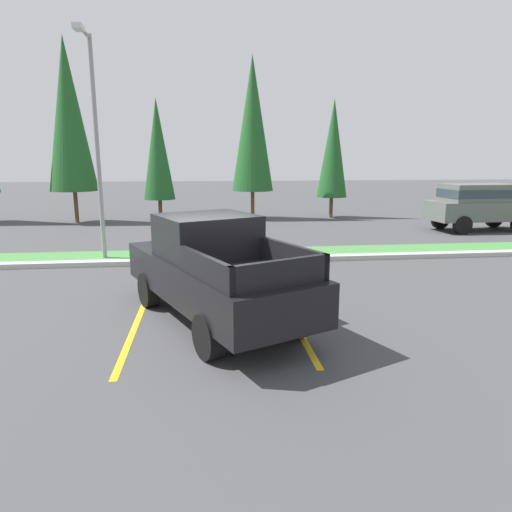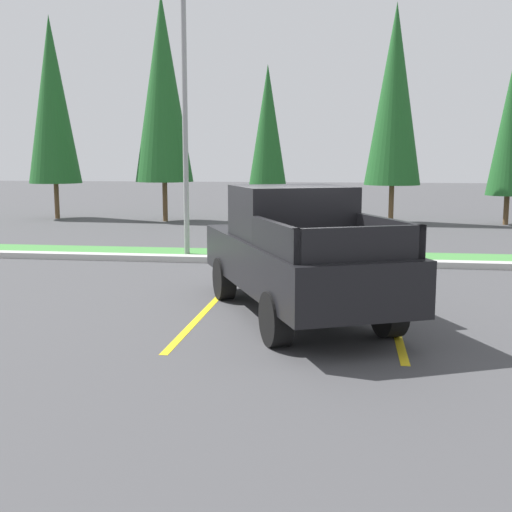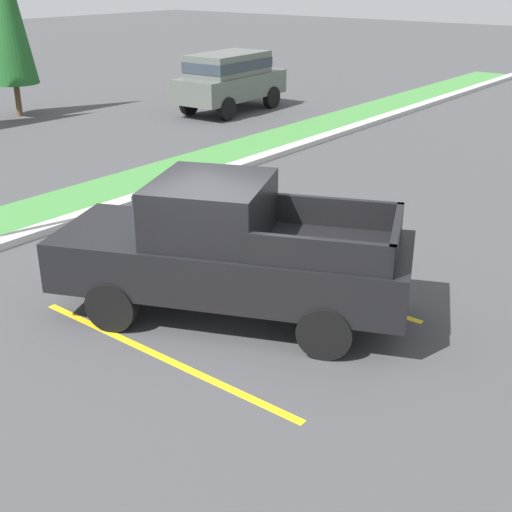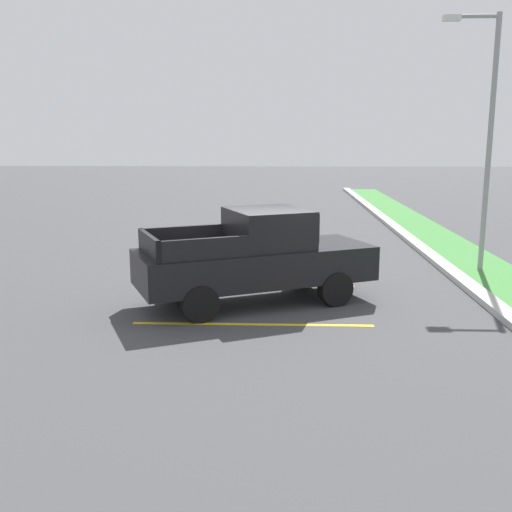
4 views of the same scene
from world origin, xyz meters
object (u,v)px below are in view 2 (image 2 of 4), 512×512
(cypress_tree_center, at_px, (268,130))
(cypress_tree_rightmost, at_px, (511,127))
(street_light, at_px, (183,103))
(cypress_tree_leftmost, at_px, (52,100))
(cypress_tree_left_inner, at_px, (163,89))
(cypress_tree_right_inner, at_px, (395,95))
(pickup_truck_main, at_px, (296,252))

(cypress_tree_center, relative_size, cypress_tree_rightmost, 0.98)
(street_light, xyz_separation_m, cypress_tree_center, (0.93, 9.68, -0.27))
(street_light, relative_size, cypress_tree_center, 1.09)
(cypress_tree_leftmost, distance_m, cypress_tree_left_inner, 4.97)
(cypress_tree_leftmost, distance_m, cypress_tree_right_inner, 14.04)
(pickup_truck_main, height_order, cypress_tree_left_inner, cypress_tree_left_inner)
(cypress_tree_leftmost, bearing_deg, cypress_tree_right_inner, 0.00)
(cypress_tree_leftmost, relative_size, cypress_tree_right_inner, 1.00)
(pickup_truck_main, height_order, cypress_tree_rightmost, cypress_tree_rightmost)
(pickup_truck_main, relative_size, cypress_tree_left_inner, 0.62)
(street_light, relative_size, cypress_tree_left_inner, 0.75)
(street_light, distance_m, cypress_tree_center, 9.72)
(pickup_truck_main, distance_m, cypress_tree_right_inner, 16.39)
(cypress_tree_left_inner, bearing_deg, pickup_truck_main, -66.46)
(cypress_tree_center, bearing_deg, cypress_tree_leftmost, 179.04)
(cypress_tree_left_inner, xyz_separation_m, cypress_tree_center, (4.18, 0.37, -1.63))
(cypress_tree_leftmost, relative_size, cypress_tree_rightmost, 1.33)
(cypress_tree_right_inner, bearing_deg, cypress_tree_center, -178.22)
(street_light, relative_size, cypress_tree_right_inner, 0.80)
(street_light, relative_size, cypress_tree_leftmost, 0.81)
(pickup_truck_main, height_order, street_light, street_light)
(pickup_truck_main, bearing_deg, cypress_tree_right_inner, 81.01)
(cypress_tree_left_inner, bearing_deg, cypress_tree_center, 5.06)
(cypress_tree_left_inner, relative_size, cypress_tree_rightmost, 1.42)
(cypress_tree_leftmost, xyz_separation_m, cypress_tree_left_inner, (4.94, -0.52, 0.34))
(pickup_truck_main, xyz_separation_m, cypress_tree_center, (-2.44, 15.57, 2.63))
(cypress_tree_right_inner, distance_m, cypress_tree_rightmost, 4.56)
(cypress_tree_left_inner, height_order, cypress_tree_center, cypress_tree_left_inner)
(pickup_truck_main, xyz_separation_m, cypress_tree_rightmost, (6.87, 15.73, 2.69))
(cypress_tree_leftmost, distance_m, cypress_tree_center, 9.20)
(pickup_truck_main, height_order, cypress_tree_leftmost, cypress_tree_leftmost)
(cypress_tree_leftmost, xyz_separation_m, cypress_tree_right_inner, (14.04, 0.00, 0.02))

